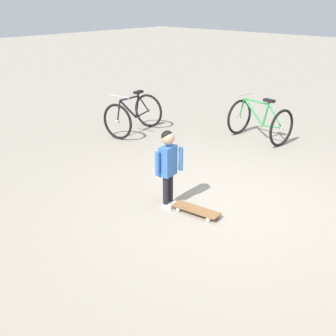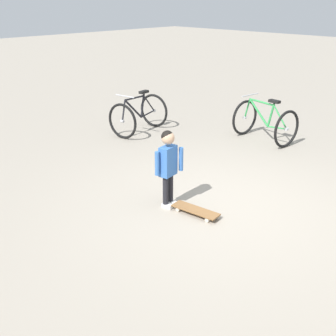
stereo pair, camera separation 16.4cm
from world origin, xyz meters
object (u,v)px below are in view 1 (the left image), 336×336
object	(u,v)px
skateboard	(196,210)
bicycle_mid	(134,115)
bicycle_near	(260,121)
child_person	(168,160)

from	to	relation	value
skateboard	bicycle_mid	world-z (taller)	bicycle_mid
bicycle_near	skateboard	bearing A→B (deg)	18.04
child_person	bicycle_mid	bearing A→B (deg)	-125.07
bicycle_mid	bicycle_near	bearing A→B (deg)	122.28
bicycle_near	bicycle_mid	xyz separation A→B (m)	(1.35, -2.14, -0.00)
skateboard	bicycle_mid	bearing A→B (deg)	-120.32
skateboard	bicycle_mid	xyz separation A→B (m)	(-1.86, -3.19, 0.32)
skateboard	bicycle_near	distance (m)	3.40
bicycle_near	bicycle_mid	bearing A→B (deg)	-57.72
child_person	bicycle_near	size ratio (longest dim) A/B	0.93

